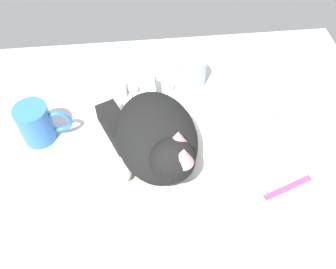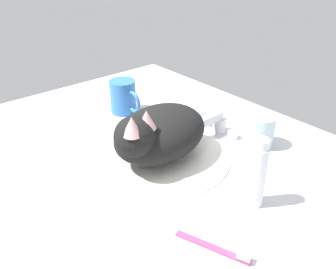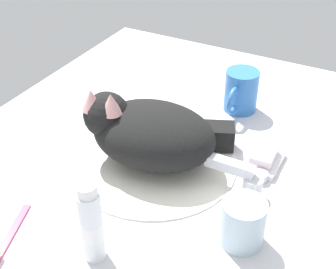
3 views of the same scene
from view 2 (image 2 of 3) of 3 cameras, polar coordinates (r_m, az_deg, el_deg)
name	(u,v)px [view 2 (image 2 of 3)]	position (r cm, az deg, el deg)	size (l,w,h in cm)	color
ground_plane	(161,163)	(87.42, -1.10, -4.40)	(110.00, 82.50, 3.00)	silver
sink_basin	(161,156)	(86.39, -1.11, -3.35)	(32.08, 32.08, 0.80)	white
faucet	(216,124)	(96.43, 7.39, 1.59)	(11.93, 10.75, 5.92)	silver
cat	(156,133)	(82.61, -1.80, 0.23)	(23.13, 26.40, 14.64)	black
coffee_mug	(124,97)	(107.05, -6.81, 5.75)	(11.74, 7.39, 9.48)	#3372C6
rinse_cup	(260,131)	(92.26, 13.90, 0.55)	(7.00, 7.00, 7.95)	silver
soap_dish	(192,118)	(103.40, 3.69, 2.50)	(9.00, 6.40, 1.20)	white
soap_bar	(192,113)	(102.69, 3.72, 3.31)	(6.70, 4.08, 2.06)	silver
toothpaste_bottle	(257,175)	(71.15, 13.44, -6.07)	(3.54, 3.54, 14.29)	white
toothbrush	(217,248)	(64.57, 7.54, -16.85)	(13.05, 5.68, 1.60)	#D83F72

